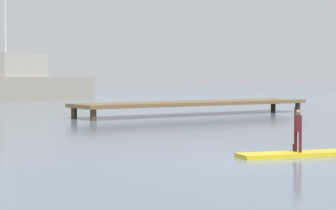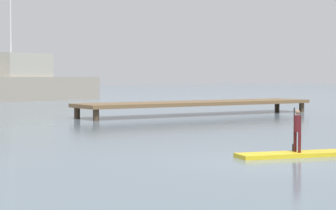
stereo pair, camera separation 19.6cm
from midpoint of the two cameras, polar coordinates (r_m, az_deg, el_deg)
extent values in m
plane|color=slate|center=(14.73, 8.62, -5.08)|extent=(240.00, 240.00, 0.00)
cube|color=gold|center=(15.89, 11.04, -4.36)|extent=(3.04, 1.47, 0.10)
cylinder|color=#4C1419|center=(15.99, 11.09, -3.25)|extent=(0.08, 0.08, 0.50)
cylinder|color=#4C1419|center=(15.81, 11.47, -3.32)|extent=(0.08, 0.08, 0.50)
cylinder|color=#4C1419|center=(15.86, 11.29, -1.65)|extent=(0.23, 0.23, 0.41)
sphere|color=#8C664C|center=(15.84, 11.30, -0.62)|extent=(0.12, 0.12, 0.12)
cylinder|color=black|center=(16.01, 11.00, -2.17)|extent=(0.03, 0.03, 1.09)
cube|color=black|center=(16.05, 10.99, -3.79)|extent=(0.07, 0.14, 0.18)
cube|color=#9E9384|center=(53.70, -13.40, 1.44)|extent=(13.69, 7.19, 1.96)
cube|color=#B2AD9E|center=(53.50, -13.74, 3.52)|extent=(4.95, 4.40, 1.93)
cylinder|color=silver|center=(53.33, -14.55, 8.69)|extent=(0.12, 0.12, 7.69)
cube|color=brown|center=(32.51, 2.30, 0.16)|extent=(13.34, 2.57, 0.18)
cylinder|color=#473828|center=(28.33, -6.95, -0.72)|extent=(0.28, 0.28, 0.69)
cylinder|color=#473828|center=(30.10, -8.65, -0.54)|extent=(0.28, 0.28, 0.69)
cylinder|color=#473828|center=(35.95, 11.46, -0.07)|extent=(0.28, 0.28, 0.69)
cylinder|color=#473828|center=(37.36, 9.31, 0.05)|extent=(0.28, 0.28, 0.69)
camera|label=1|loc=(0.10, -90.32, -0.01)|focal=67.67mm
camera|label=2|loc=(0.10, 89.68, 0.01)|focal=67.67mm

